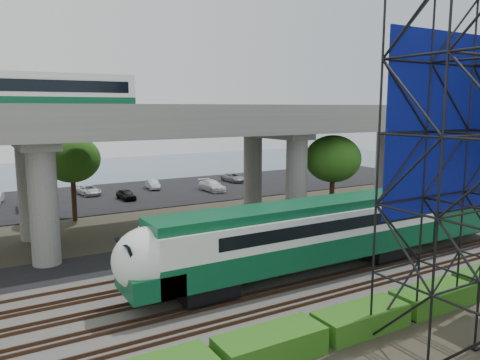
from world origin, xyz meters
TOP-DOWN VIEW (x-y plane):
  - ground at (0.00, 0.00)m, footprint 140.00×140.00m
  - ballast_bed at (0.00, 2.00)m, footprint 90.00×12.00m
  - service_road at (0.00, 10.50)m, footprint 90.00×5.00m
  - parking_lot at (0.00, 34.00)m, footprint 90.00×18.00m
  - harbor_water at (0.00, 56.00)m, footprint 140.00×40.00m
  - rail_tracks at (0.00, 2.00)m, footprint 90.00×9.52m
  - commuter_train at (4.83, 2.00)m, footprint 29.30×3.06m
  - overpass at (-0.66, 16.00)m, footprint 80.00×12.00m
  - hedge_strip at (1.01, -4.30)m, footprint 34.60×1.80m
  - trees at (-4.67, 16.17)m, footprint 40.94×16.94m
  - parked_cars at (0.51, 33.21)m, footprint 37.22×9.44m

SIDE VIEW (x-z plane):
  - ground at x=0.00m, z-range 0.00..0.00m
  - harbor_water at x=0.00m, z-range 0.00..0.03m
  - service_road at x=0.00m, z-range 0.00..0.08m
  - parking_lot at x=0.00m, z-range 0.00..0.08m
  - ballast_bed at x=0.00m, z-range 0.00..0.20m
  - rail_tracks at x=0.00m, z-range 0.20..0.36m
  - hedge_strip at x=1.01m, z-range -0.04..1.16m
  - parked_cars at x=0.51m, z-range 0.03..1.34m
  - commuter_train at x=4.83m, z-range 0.73..5.03m
  - trees at x=-4.67m, z-range 1.73..9.42m
  - overpass at x=-0.66m, z-range 2.01..14.41m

